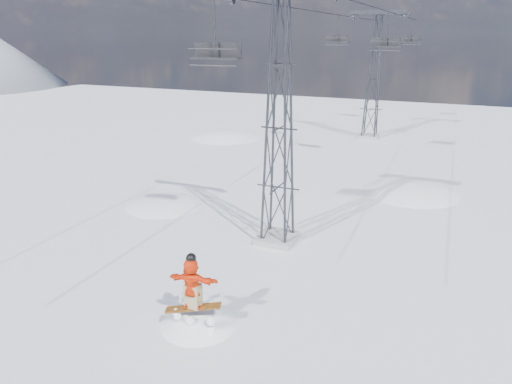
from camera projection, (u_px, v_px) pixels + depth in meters
ground at (171, 331)px, 15.31m from camera, size 120.00×120.00×0.00m
snow_terrain at (269, 271)px, 38.68m from camera, size 39.00×37.00×22.00m
lift_tower_near at (279, 129)px, 20.17m from camera, size 5.20×1.80×11.43m
lift_tower_far at (373, 80)px, 41.89m from camera, size 5.20×1.80×11.43m
haul_cables at (345, 10)px, 28.39m from camera, size 4.46×51.00×0.06m
snowboarder_jump at (200, 362)px, 16.26m from camera, size 4.40×4.40×6.75m
lift_chair_near at (216, 53)px, 18.53m from camera, size 2.13×0.61×2.65m
lift_chair_mid at (386, 43)px, 31.48m from camera, size 2.04×0.59×2.53m
lift_chair_far at (338, 39)px, 36.68m from camera, size 1.84×0.53×2.28m
lift_chair_extra at (411, 40)px, 46.74m from camera, size 2.00×0.57×2.48m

